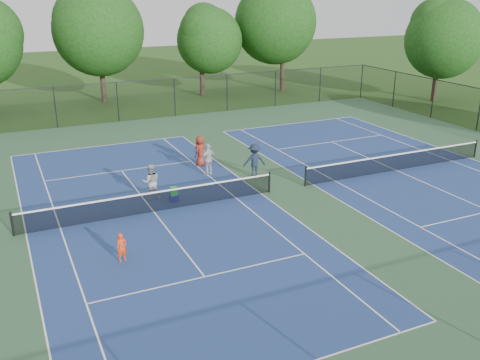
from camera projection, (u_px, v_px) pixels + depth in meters
name	position (u px, v px, depth m)	size (l,w,h in m)	color
ground	(287.00, 189.00, 27.15)	(140.00, 140.00, 0.00)	#234716
court_pad	(287.00, 189.00, 27.15)	(36.00, 36.00, 0.01)	#2D5139
tennis_court_left	(154.00, 210.00, 24.36)	(12.00, 23.83, 1.07)	navy
tennis_court_right	(396.00, 169.00, 29.88)	(12.00, 23.83, 1.07)	navy
perimeter_fence	(288.00, 159.00, 26.61)	(36.08, 36.08, 3.02)	black
tree_back_b	(98.00, 25.00, 45.52)	(7.60, 7.60, 10.03)	#2D2116
tree_back_c	(201.00, 36.00, 48.59)	(6.00, 6.00, 8.40)	#2D2116
tree_back_d	(284.00, 19.00, 50.44)	(7.80, 7.80, 10.37)	#2D2116
tree_side_e	(441.00, 34.00, 46.20)	(6.60, 6.60, 8.87)	#2D2116
child_player	(122.00, 247.00, 19.87)	(0.41, 0.27, 1.13)	#FE4010
instructor	(151.00, 182.00, 25.61)	(0.86, 0.67, 1.77)	#9C9C9F
bystander_a	(208.00, 159.00, 28.93)	(1.04, 0.43, 1.77)	silver
bystander_b	(254.00, 160.00, 28.64)	(1.19, 0.68, 1.84)	#172234
bystander_c	(200.00, 151.00, 30.47)	(0.85, 0.56, 1.75)	maroon
ball_crate	(174.00, 198.00, 25.59)	(0.42, 0.29, 0.31)	navy
ball_hopper	(174.00, 191.00, 25.47)	(0.34, 0.27, 0.41)	green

